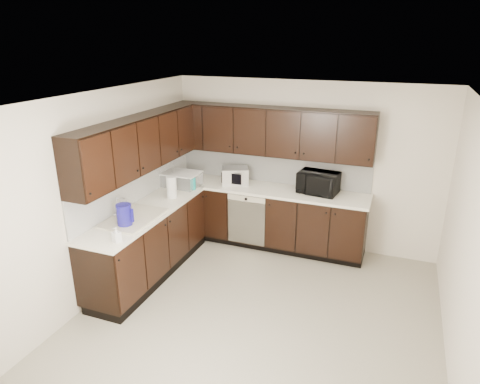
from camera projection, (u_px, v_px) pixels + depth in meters
name	position (u px, v px, depth m)	size (l,w,h in m)	color
floor	(260.00, 312.00, 5.06)	(4.00, 4.00, 0.00)	#9E9782
ceiling	(265.00, 98.00, 4.21)	(4.00, 4.00, 0.00)	white
wall_back	(304.00, 166.00, 6.39)	(4.00, 0.02, 2.50)	beige
wall_left	(110.00, 192.00, 5.31)	(0.02, 4.00, 2.50)	beige
wall_right	(467.00, 245.00, 3.96)	(0.02, 4.00, 2.50)	beige
wall_front	(170.00, 323.00, 2.88)	(4.00, 0.02, 2.50)	beige
lower_cabinets	(220.00, 230.00, 6.23)	(3.00, 2.80, 0.90)	black
countertop	(219.00, 198.00, 6.06)	(3.03, 2.83, 0.04)	white
backsplash	(211.00, 174.00, 6.23)	(3.00, 2.80, 0.48)	white
upper_cabinets	(214.00, 137.00, 5.88)	(3.00, 2.80, 0.70)	black
dishwasher	(246.00, 217.00, 6.35)	(0.58, 0.04, 0.78)	beige
sink	(133.00, 223.00, 5.32)	(0.54, 0.82, 0.42)	beige
microwave	(318.00, 183.00, 6.14)	(0.56, 0.38, 0.31)	black
soap_bottle_a	(116.00, 235.00, 4.68)	(0.08, 0.08, 0.18)	gray
soap_bottle_b	(173.00, 179.00, 6.40)	(0.10, 0.10, 0.25)	gray
toaster_oven	(235.00, 176.00, 6.54)	(0.40, 0.30, 0.25)	silver
storage_bin	(182.00, 179.00, 6.44)	(0.53, 0.39, 0.21)	silver
blue_pitcher	(124.00, 215.00, 5.06)	(0.18, 0.18, 0.27)	#17109B
teal_tumbler	(193.00, 184.00, 6.29)	(0.08, 0.08, 0.18)	#0D958F
paper_towel_roll	(172.00, 187.00, 5.96)	(0.14, 0.14, 0.31)	silver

